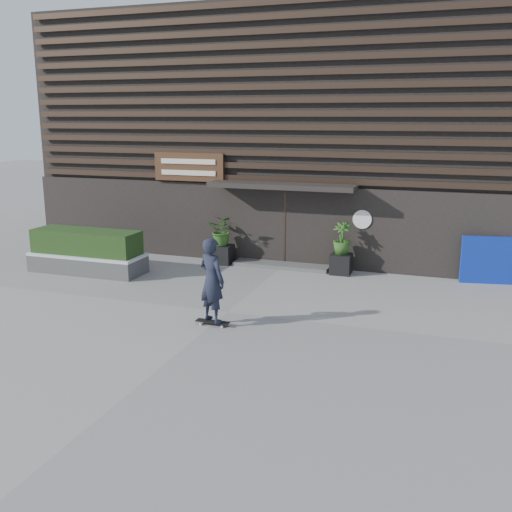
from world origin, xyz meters
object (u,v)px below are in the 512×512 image
at_px(planter_pot_left, 223,254).
at_px(planter_pot_right, 341,264).
at_px(skateboarder, 212,280).
at_px(raised_bed, 88,264).
at_px(blue_tarp, 487,260).

height_order(planter_pot_left, planter_pot_right, same).
bearing_deg(skateboarder, planter_pot_left, 109.80).
xyz_separation_m(raised_bed, skateboarder, (5.40, -3.08, 0.80)).
relative_size(planter_pot_right, raised_bed, 0.17).
bearing_deg(blue_tarp, planter_pot_left, 172.10).
xyz_separation_m(planter_pot_left, raised_bed, (-3.48, -2.26, -0.05)).
xyz_separation_m(planter_pot_left, blue_tarp, (7.86, 0.30, 0.37)).
bearing_deg(skateboarder, planter_pot_right, 70.66).
bearing_deg(planter_pot_left, skateboarder, -70.20).
height_order(raised_bed, blue_tarp, blue_tarp).
xyz_separation_m(planter_pot_right, blue_tarp, (4.06, 0.30, 0.37)).
bearing_deg(skateboarder, raised_bed, 150.29).
bearing_deg(planter_pot_left, blue_tarp, 2.19).
bearing_deg(raised_bed, planter_pot_left, 33.02).
bearing_deg(planter_pot_left, planter_pot_right, 0.00).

